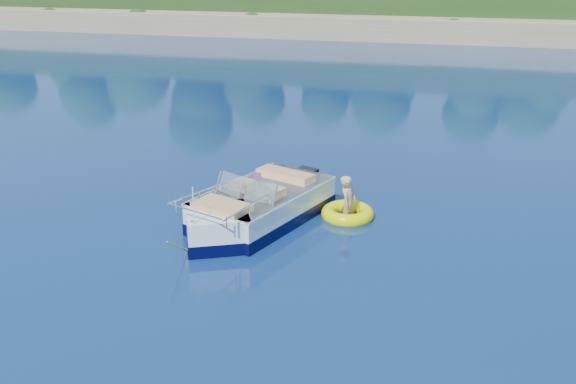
% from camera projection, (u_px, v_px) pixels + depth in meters
% --- Properties ---
extents(ground, '(160.00, 160.00, 0.00)m').
position_uv_depth(ground, '(356.00, 292.00, 12.10)').
color(ground, '#0B1B4D').
rests_on(ground, ground).
extents(motorboat, '(3.05, 5.06, 1.77)m').
position_uv_depth(motorboat, '(254.00, 211.00, 14.94)').
color(motorboat, white).
rests_on(motorboat, ground).
extents(tow_tube, '(1.68, 1.68, 0.34)m').
position_uv_depth(tow_tube, '(348.00, 213.00, 15.45)').
color(tow_tube, '#FDFC00').
rests_on(tow_tube, ground).
extents(boy, '(0.48, 0.84, 1.55)m').
position_uv_depth(boy, '(348.00, 217.00, 15.45)').
color(boy, tan).
rests_on(boy, ground).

